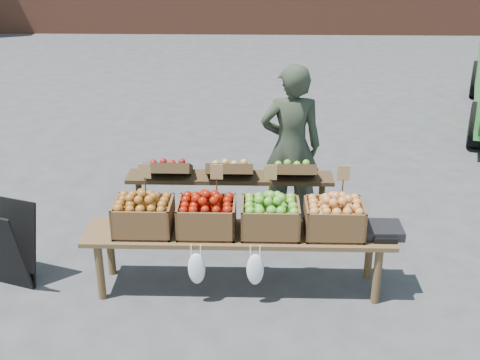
# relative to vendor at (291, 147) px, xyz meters

# --- Properties ---
(ground) EXTENTS (80.00, 80.00, 0.00)m
(ground) POSITION_rel_vendor_xyz_m (0.50, -1.36, -0.89)
(ground) COLOR #404042
(vendor) EXTENTS (0.68, 0.47, 1.78)m
(vendor) POSITION_rel_vendor_xyz_m (0.00, 0.00, 0.00)
(vendor) COLOR #2B3425
(vendor) RESTS_ON ground
(chalkboard_sign) EXTENTS (0.60, 0.45, 0.80)m
(chalkboard_sign) POSITION_rel_vendor_xyz_m (-2.62, -1.29, -0.49)
(chalkboard_sign) COLOR black
(chalkboard_sign) RESTS_ON ground
(back_table) EXTENTS (2.10, 0.44, 1.04)m
(back_table) POSITION_rel_vendor_xyz_m (-0.62, -0.57, -0.37)
(back_table) COLOR #3B2A17
(back_table) RESTS_ON ground
(display_bench) EXTENTS (2.70, 0.56, 0.57)m
(display_bench) POSITION_rel_vendor_xyz_m (-0.51, -1.29, -0.60)
(display_bench) COLOR brown
(display_bench) RESTS_ON ground
(crate_golden_apples) EXTENTS (0.50, 0.40, 0.28)m
(crate_golden_apples) POSITION_rel_vendor_xyz_m (-1.34, -1.29, -0.18)
(crate_golden_apples) COLOR #9F6C28
(crate_golden_apples) RESTS_ON display_bench
(crate_russet_pears) EXTENTS (0.50, 0.40, 0.28)m
(crate_russet_pears) POSITION_rel_vendor_xyz_m (-0.79, -1.29, -0.18)
(crate_russet_pears) COLOR maroon
(crate_russet_pears) RESTS_ON display_bench
(crate_red_apples) EXTENTS (0.50, 0.40, 0.28)m
(crate_red_apples) POSITION_rel_vendor_xyz_m (-0.24, -1.29, -0.18)
(crate_red_apples) COLOR #498E1B
(crate_red_apples) RESTS_ON display_bench
(crate_green_apples) EXTENTS (0.50, 0.40, 0.28)m
(crate_green_apples) POSITION_rel_vendor_xyz_m (0.31, -1.29, -0.18)
(crate_green_apples) COLOR #A89E38
(crate_green_apples) RESTS_ON display_bench
(weighing_scale) EXTENTS (0.34, 0.30, 0.08)m
(weighing_scale) POSITION_rel_vendor_xyz_m (0.74, -1.29, -0.28)
(weighing_scale) COLOR black
(weighing_scale) RESTS_ON display_bench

